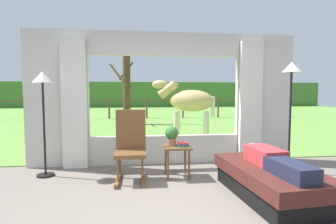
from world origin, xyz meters
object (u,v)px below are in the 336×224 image
Objects in this scene: side_table at (177,152)px; horse at (188,101)px; rocking_chair at (131,146)px; floor_lamp_left at (43,92)px; potted_plant at (172,135)px; recliner_sofa at (270,181)px; floor_lamp_right at (291,84)px; book_stack at (183,145)px; reclining_person at (272,160)px; pasture_tree at (127,86)px.

horse is (0.79, 2.99, 0.73)m from side_table.
floor_lamp_left is at bearing 167.67° from rocking_chair.
potted_plant is (0.67, 0.07, 0.16)m from rocking_chair.
recliner_sofa is 5.52× the size of potted_plant.
floor_lamp_right is (2.06, -0.05, 0.85)m from potted_plant.
recliner_sofa is 0.92× the size of floor_lamp_right.
rocking_chair reaches higher than potted_plant.
floor_lamp_right is 1.07× the size of horse.
floor_lamp_left reaches higher than rocking_chair.
floor_lamp_right is at bearing 2.14° from book_stack.
floor_lamp_right reaches higher than reclining_person.
side_table is (0.75, 0.01, -0.12)m from rocking_chair.
reclining_person is 0.38× the size of pasture_tree.
side_table is at bearing -36.87° from potted_plant.
potted_plant reaches higher than reclining_person.
pasture_tree is (-1.15, 7.49, 1.15)m from book_stack.
horse reaches higher than reclining_person.
rocking_chair is 1.70m from floor_lamp_left.
reclining_person reaches higher than book_stack.
horse is (-0.30, 4.02, 0.63)m from reclining_person.
pasture_tree is (-1.06, 7.43, 1.27)m from side_table.
recliner_sofa is at bearing -26.68° from rocking_chair.
horse is at bearing 75.13° from side_table.
potted_plant reaches higher than side_table.
horse reaches higher than rocking_chair.
floor_lamp_left is at bearing 153.00° from reclining_person.
floor_lamp_left is (-3.28, 1.30, 1.18)m from recliner_sofa.
reclining_person is at bearing -130.22° from floor_lamp_right.
potted_plant is at bearing 178.58° from floor_lamp_right.
reclining_person is (-0.00, -0.05, 0.30)m from recliner_sofa.
floor_lamp_left is (-2.10, 0.26, 0.70)m from potted_plant.
potted_plant is at bearing 134.03° from recliner_sofa.
rocking_chair is at bearing 146.64° from reclining_person.
recliner_sofa is 4.09m from horse.
potted_plant reaches higher than recliner_sofa.
recliner_sofa is 1.58× the size of rocking_chair.
book_stack is (-1.01, 0.92, 0.34)m from recliner_sofa.
floor_lamp_right is (2.73, 0.02, 1.01)m from rocking_chair.
book_stack is (-1.01, 0.97, 0.03)m from reclining_person.
book_stack is 7.66m from pasture_tree.
rocking_chair is (-1.85, 1.01, 0.02)m from reclining_person.
floor_lamp_left reaches higher than book_stack.
horse is 4.84m from pasture_tree.
floor_lamp_left is at bearing 175.71° from floor_lamp_right.
recliner_sofa is 1.88m from floor_lamp_right.
side_table is 2.27m from floor_lamp_right.
side_table is at bearing -8.38° from floor_lamp_left.
side_table is 2.41m from floor_lamp_left.
floor_lamp_right is (0.88, 0.99, 1.33)m from recliner_sofa.
rocking_chair reaches higher than reclining_person.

